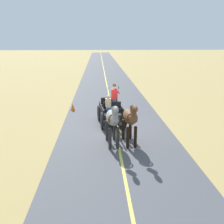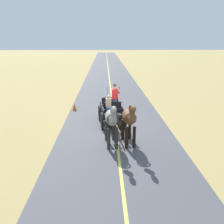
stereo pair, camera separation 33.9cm
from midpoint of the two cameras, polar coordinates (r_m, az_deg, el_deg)
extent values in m
plane|color=tan|center=(14.45, 1.42, -3.50)|extent=(200.00, 200.00, 0.00)
cube|color=#4C4C51|center=(14.45, 1.42, -3.49)|extent=(6.18, 160.00, 0.01)
cube|color=#DBCC4C|center=(14.45, 1.42, -3.47)|extent=(0.12, 160.00, 0.00)
cube|color=black|center=(14.81, 0.52, -0.31)|extent=(1.43, 2.32, 0.12)
cube|color=black|center=(14.82, 2.70, 0.82)|extent=(0.29, 2.08, 0.44)
cube|color=black|center=(14.66, -1.68, 0.65)|extent=(0.29, 2.08, 0.44)
cube|color=black|center=(13.69, 1.26, -2.18)|extent=(1.10, 0.36, 0.08)
cube|color=black|center=(16.00, -0.11, 0.31)|extent=(0.74, 0.28, 0.06)
cube|color=black|center=(14.12, 0.88, 0.46)|extent=(1.05, 0.47, 0.14)
cube|color=black|center=(14.24, 0.78, 1.51)|extent=(1.02, 0.19, 0.44)
cube|color=black|center=(15.17, 0.25, 1.60)|extent=(1.05, 0.47, 0.14)
cube|color=black|center=(15.29, 0.16, 2.57)|extent=(1.02, 0.19, 0.44)
cylinder|color=black|center=(14.24, 3.56, -1.79)|extent=(0.20, 0.97, 0.96)
cylinder|color=black|center=(14.24, 3.56, -1.79)|extent=(0.14, 0.22, 0.21)
cylinder|color=black|center=(14.05, -1.65, -2.02)|extent=(0.20, 0.97, 0.96)
cylinder|color=black|center=(14.05, -1.65, -2.02)|extent=(0.14, 0.22, 0.21)
cylinder|color=black|center=(15.69, 2.46, -0.03)|extent=(0.20, 0.97, 0.96)
cylinder|color=black|center=(15.69, 2.46, -0.03)|extent=(0.14, 0.22, 0.21)
cylinder|color=black|center=(15.51, -2.27, -0.22)|extent=(0.20, 0.97, 0.96)
cylinder|color=black|center=(15.51, -2.27, -0.22)|extent=(0.14, 0.22, 0.21)
cylinder|color=brown|center=(12.76, 1.96, -3.37)|extent=(0.29, 2.00, 0.07)
cylinder|color=black|center=(13.90, -0.33, 3.18)|extent=(0.02, 0.02, 1.30)
cylinder|color=#384C7F|center=(14.37, 1.31, 1.28)|extent=(0.22, 0.22, 0.90)
cube|color=red|center=(14.20, 1.33, 4.12)|extent=(0.36, 0.26, 0.56)
sphere|color=beige|center=(14.12, 1.34, 5.71)|extent=(0.22, 0.22, 0.22)
cylinder|color=#473323|center=(14.10, 1.34, 6.11)|extent=(0.36, 0.36, 0.01)
cylinder|color=#473323|center=(14.09, 1.34, 6.31)|extent=(0.20, 0.20, 0.10)
cylinder|color=red|center=(14.15, 2.08, 4.82)|extent=(0.27, 0.11, 0.32)
cube|color=black|center=(14.10, 2.35, 5.61)|extent=(0.03, 0.07, 0.14)
cube|color=#384C7F|center=(13.94, -0.06, 0.84)|extent=(0.31, 0.35, 0.14)
cube|color=tan|center=(13.97, -0.12, 2.19)|extent=(0.32, 0.23, 0.48)
sphere|color=tan|center=(13.89, -0.13, 3.59)|extent=(0.20, 0.20, 0.20)
ellipsoid|color=brown|center=(11.85, 4.65, -1.12)|extent=(0.70, 1.61, 0.64)
cylinder|color=black|center=(11.68, 5.96, -5.85)|extent=(0.15, 0.15, 1.05)
cylinder|color=black|center=(11.60, 4.20, -5.95)|extent=(0.15, 0.15, 1.05)
cylinder|color=black|center=(12.67, 4.88, -3.99)|extent=(0.15, 0.15, 1.05)
cylinder|color=black|center=(12.60, 3.25, -4.06)|extent=(0.15, 0.15, 1.05)
cylinder|color=brown|center=(10.94, 5.57, -0.46)|extent=(0.32, 0.67, 0.73)
ellipsoid|color=brown|center=(10.65, 5.86, 0.75)|extent=(0.27, 0.56, 0.28)
cube|color=black|center=(10.95, 5.55, -0.25)|extent=(0.11, 0.51, 0.56)
cylinder|color=black|center=(12.63, 3.95, -1.41)|extent=(0.11, 0.11, 0.70)
torus|color=brown|center=(11.32, 5.20, -1.57)|extent=(0.55, 0.12, 0.55)
ellipsoid|color=gray|center=(11.70, 0.64, -1.30)|extent=(0.70, 1.60, 0.64)
cylinder|color=#272726|center=(11.51, 1.89, -6.10)|extent=(0.15, 0.15, 1.05)
cylinder|color=#272726|center=(11.47, 0.08, -6.19)|extent=(0.15, 0.15, 1.05)
cylinder|color=#272726|center=(12.52, 1.13, -4.18)|extent=(0.15, 0.15, 1.05)
cylinder|color=#272726|center=(12.47, -0.53, -4.26)|extent=(0.15, 0.15, 1.05)
cylinder|color=gray|center=(10.79, 1.24, -0.64)|extent=(0.32, 0.67, 0.73)
ellipsoid|color=gray|center=(10.49, 1.42, 0.58)|extent=(0.27, 0.56, 0.28)
cube|color=#272726|center=(10.79, 1.22, -0.43)|extent=(0.11, 0.51, 0.56)
cylinder|color=#272726|center=(12.50, 0.19, -1.58)|extent=(0.11, 0.11, 0.70)
torus|color=brown|center=(11.16, 1.01, -1.76)|extent=(0.55, 0.12, 0.55)
cone|color=orange|center=(17.94, -8.12, 1.19)|extent=(0.32, 0.32, 0.50)
camera|label=1|loc=(0.17, -89.28, 0.21)|focal=39.68mm
camera|label=2|loc=(0.17, 90.72, -0.21)|focal=39.68mm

